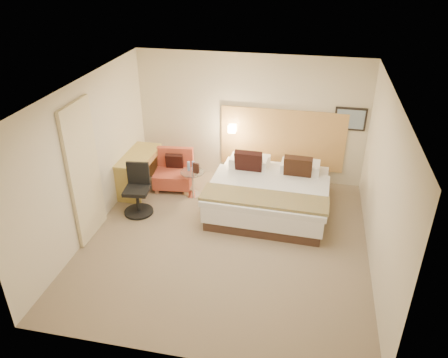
% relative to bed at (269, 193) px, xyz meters
% --- Properties ---
extents(floor, '(4.80, 5.00, 0.02)m').
position_rel_bed_xyz_m(floor, '(-0.61, -1.21, -0.36)').
color(floor, '#816F57').
rests_on(floor, ground).
extents(ceiling, '(4.80, 5.00, 0.02)m').
position_rel_bed_xyz_m(ceiling, '(-0.61, -1.21, 2.36)').
color(ceiling, white).
rests_on(ceiling, floor).
extents(wall_back, '(4.80, 0.02, 2.70)m').
position_rel_bed_xyz_m(wall_back, '(-0.61, 1.30, 1.00)').
color(wall_back, beige).
rests_on(wall_back, floor).
extents(wall_front, '(4.80, 0.02, 2.70)m').
position_rel_bed_xyz_m(wall_front, '(-0.61, -3.72, 1.00)').
color(wall_front, beige).
rests_on(wall_front, floor).
extents(wall_left, '(0.02, 5.00, 2.70)m').
position_rel_bed_xyz_m(wall_left, '(-3.02, -1.21, 1.00)').
color(wall_left, beige).
rests_on(wall_left, floor).
extents(wall_right, '(0.02, 5.00, 2.70)m').
position_rel_bed_xyz_m(wall_right, '(1.80, -1.21, 1.00)').
color(wall_right, beige).
rests_on(wall_right, floor).
extents(headboard_panel, '(2.60, 0.04, 1.30)m').
position_rel_bed_xyz_m(headboard_panel, '(0.09, 1.26, 0.60)').
color(headboard_panel, tan).
rests_on(headboard_panel, wall_back).
extents(art_frame, '(0.62, 0.03, 0.47)m').
position_rel_bed_xyz_m(art_frame, '(1.41, 1.27, 1.15)').
color(art_frame, black).
rests_on(art_frame, wall_back).
extents(art_canvas, '(0.54, 0.01, 0.39)m').
position_rel_bed_xyz_m(art_canvas, '(1.41, 1.25, 1.15)').
color(art_canvas, '#768EA3').
rests_on(art_canvas, wall_back).
extents(lamp_arm, '(0.02, 0.12, 0.02)m').
position_rel_bed_xyz_m(lamp_arm, '(-0.96, 1.21, 0.80)').
color(lamp_arm, silver).
rests_on(lamp_arm, wall_back).
extents(lamp_shade, '(0.15, 0.15, 0.15)m').
position_rel_bed_xyz_m(lamp_shade, '(-0.96, 1.15, 0.80)').
color(lamp_shade, '#FFEDC6').
rests_on(lamp_shade, wall_back).
extents(curtain, '(0.06, 0.90, 2.42)m').
position_rel_bed_xyz_m(curtain, '(-2.97, -1.46, 0.87)').
color(curtain, beige).
rests_on(curtain, wall_left).
extents(bottle_a, '(0.08, 0.08, 0.19)m').
position_rel_bed_xyz_m(bottle_a, '(-1.67, 0.23, 0.29)').
color(bottle_a, '#96B3E8').
rests_on(bottle_a, side_table).
extents(bottle_b, '(0.08, 0.08, 0.19)m').
position_rel_bed_xyz_m(bottle_b, '(-1.58, 0.28, 0.29)').
color(bottle_b, '#95ABE7').
rests_on(bottle_b, side_table).
extents(menu_folder, '(0.14, 0.09, 0.21)m').
position_rel_bed_xyz_m(menu_folder, '(-1.50, 0.17, 0.30)').
color(menu_folder, '#331A15').
rests_on(menu_folder, side_table).
extents(bed, '(2.27, 2.21, 1.07)m').
position_rel_bed_xyz_m(bed, '(0.00, 0.00, 0.00)').
color(bed, '#3E281F').
rests_on(bed, floor).
extents(lounge_chair, '(0.83, 0.75, 0.81)m').
position_rel_bed_xyz_m(lounge_chair, '(-2.07, 0.48, -0.03)').
color(lounge_chair, '#A6664E').
rests_on(lounge_chair, floor).
extents(side_table, '(0.63, 0.63, 0.54)m').
position_rel_bed_xyz_m(side_table, '(-1.59, 0.20, -0.05)').
color(side_table, white).
rests_on(side_table, floor).
extents(desk, '(0.61, 1.28, 0.79)m').
position_rel_bed_xyz_m(desk, '(-2.72, 0.23, 0.28)').
color(desk, tan).
rests_on(desk, floor).
extents(desk_chair, '(0.61, 0.61, 0.98)m').
position_rel_bed_xyz_m(desk_chair, '(-2.43, -0.63, 0.05)').
color(desk_chair, black).
rests_on(desk_chair, floor).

